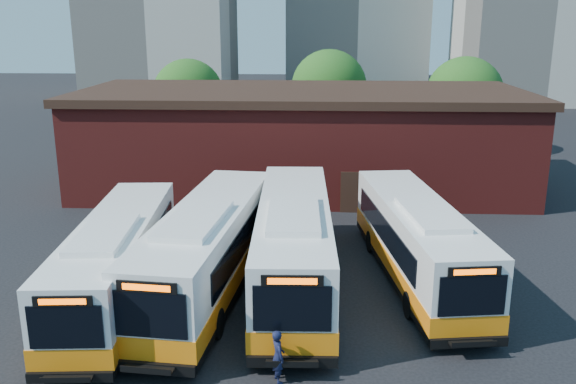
{
  "coord_description": "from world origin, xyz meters",
  "views": [
    {
      "loc": [
        1.03,
        -19.69,
        10.6
      ],
      "look_at": [
        -0.23,
        6.14,
        3.37
      ],
      "focal_mm": 38.0,
      "sensor_mm": 36.0,
      "label": 1
    }
  ],
  "objects_px": {
    "bus_east": "(417,244)",
    "bus_mideast": "(294,248)",
    "bus_midwest": "(208,253)",
    "transit_worker": "(278,356)",
    "bus_west": "(117,264)"
  },
  "relations": [
    {
      "from": "bus_midwest",
      "to": "transit_worker",
      "type": "height_order",
      "value": "bus_midwest"
    },
    {
      "from": "bus_midwest",
      "to": "transit_worker",
      "type": "xyz_separation_m",
      "value": [
        3.22,
        -6.28,
        -0.83
      ]
    },
    {
      "from": "bus_east",
      "to": "bus_mideast",
      "type": "bearing_deg",
      "value": -176.6
    },
    {
      "from": "bus_east",
      "to": "bus_midwest",
      "type": "bearing_deg",
      "value": -176.51
    },
    {
      "from": "bus_mideast",
      "to": "bus_west",
      "type": "bearing_deg",
      "value": -167.68
    },
    {
      "from": "bus_midwest",
      "to": "bus_mideast",
      "type": "height_order",
      "value": "bus_mideast"
    },
    {
      "from": "bus_east",
      "to": "bus_west",
      "type": "bearing_deg",
      "value": -174.75
    },
    {
      "from": "bus_west",
      "to": "bus_east",
      "type": "distance_m",
      "value": 12.24
    },
    {
      "from": "bus_west",
      "to": "bus_midwest",
      "type": "height_order",
      "value": "bus_midwest"
    },
    {
      "from": "bus_west",
      "to": "bus_east",
      "type": "relative_size",
      "value": 0.98
    },
    {
      "from": "bus_midwest",
      "to": "bus_mideast",
      "type": "relative_size",
      "value": 0.99
    },
    {
      "from": "bus_midwest",
      "to": "bus_mideast",
      "type": "xyz_separation_m",
      "value": [
        3.43,
        0.67,
        0.03
      ]
    },
    {
      "from": "bus_midwest",
      "to": "transit_worker",
      "type": "distance_m",
      "value": 7.11
    },
    {
      "from": "bus_midwest",
      "to": "bus_east",
      "type": "bearing_deg",
      "value": 16.34
    },
    {
      "from": "bus_west",
      "to": "transit_worker",
      "type": "xyz_separation_m",
      "value": [
        6.58,
        -5.25,
        -0.71
      ]
    }
  ]
}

